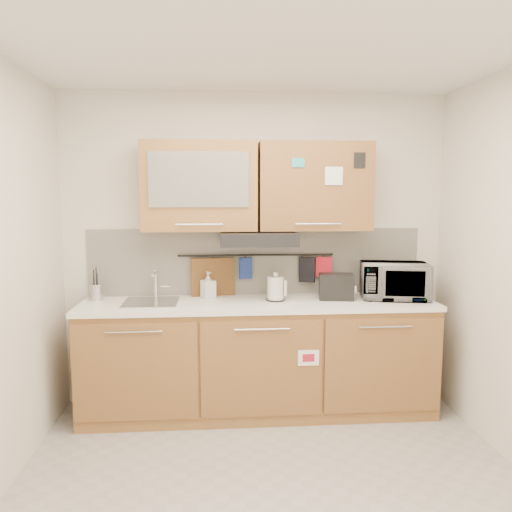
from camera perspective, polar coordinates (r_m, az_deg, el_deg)
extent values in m
plane|color=#9E9993|center=(3.24, 2.19, -26.00)|extent=(3.20, 3.20, 0.00)
plane|color=white|center=(2.84, 2.47, 24.06)|extent=(3.20, 3.20, 0.00)
plane|color=silver|center=(4.24, -0.03, 0.72)|extent=(3.20, 0.00, 3.20)
cube|color=#A9773C|center=(4.13, 0.29, -11.69)|extent=(2.80, 0.60, 0.88)
cube|color=black|center=(4.27, 0.28, -16.64)|extent=(2.80, 0.54, 0.10)
cube|color=brown|center=(3.86, -13.61, -12.77)|extent=(0.91, 0.02, 0.74)
cylinder|color=silver|center=(3.75, -13.81, -8.44)|extent=(0.41, 0.01, 0.01)
cube|color=brown|center=(3.83, 0.68, -12.76)|extent=(0.91, 0.02, 0.74)
cylinder|color=silver|center=(3.71, 0.72, -8.39)|extent=(0.41, 0.01, 0.01)
cube|color=brown|center=(4.02, 14.37, -12.03)|extent=(0.91, 0.02, 0.74)
cylinder|color=silver|center=(3.90, 14.63, -7.84)|extent=(0.41, 0.01, 0.01)
cube|color=white|center=(4.00, 0.30, -5.48)|extent=(2.82, 0.62, 0.04)
cube|color=silver|center=(4.24, -0.02, -0.64)|extent=(2.80, 0.02, 0.56)
cube|color=#A9773C|center=(4.03, -6.45, 7.90)|extent=(0.90, 0.35, 0.70)
cube|color=silver|center=(3.84, -6.56, 8.68)|extent=(0.76, 0.02, 0.42)
cube|color=brown|center=(4.10, 6.64, 7.88)|extent=(0.90, 0.35, 0.70)
cube|color=white|center=(3.95, 8.89, 9.04)|extent=(0.14, 0.00, 0.14)
cube|color=black|center=(3.98, 0.24, 2.04)|extent=(0.60, 0.46, 0.10)
cube|color=silver|center=(4.03, -11.91, -5.32)|extent=(0.42, 0.40, 0.03)
cylinder|color=silver|center=(4.16, -11.39, -3.17)|extent=(0.03, 0.03, 0.24)
cylinder|color=silver|center=(4.06, -11.56, -1.98)|extent=(0.02, 0.18, 0.02)
cylinder|color=black|center=(4.19, 0.02, 0.10)|extent=(1.30, 0.02, 0.02)
cylinder|color=silver|center=(4.22, -17.77, -3.95)|extent=(0.13, 0.13, 0.13)
cylinder|color=black|center=(4.23, -18.01, -3.16)|extent=(0.01, 0.01, 0.25)
cylinder|color=black|center=(4.20, -17.66, -3.39)|extent=(0.01, 0.01, 0.22)
cylinder|color=black|center=(4.23, -17.75, -3.02)|extent=(0.01, 0.01, 0.26)
cylinder|color=black|center=(4.20, -18.02, -3.58)|extent=(0.01, 0.01, 0.19)
cylinder|color=silver|center=(4.01, 2.24, -3.75)|extent=(0.17, 0.17, 0.19)
sphere|color=silver|center=(3.99, 2.25, -2.13)|extent=(0.04, 0.04, 0.04)
cube|color=silver|center=(3.99, 3.42, -3.69)|extent=(0.03, 0.03, 0.12)
cylinder|color=black|center=(4.02, 2.24, -5.00)|extent=(0.15, 0.15, 0.01)
cube|color=black|center=(4.10, 9.16, -3.48)|extent=(0.30, 0.21, 0.21)
cube|color=black|center=(4.08, 8.49, -2.14)|extent=(0.10, 0.13, 0.01)
cube|color=black|center=(4.09, 9.88, -2.15)|extent=(0.10, 0.13, 0.01)
imported|color=#999999|center=(4.23, 15.52, -2.75)|extent=(0.58, 0.45, 0.29)
imported|color=#999999|center=(4.12, -5.49, -3.31)|extent=(0.13, 0.14, 0.22)
cube|color=brown|center=(4.20, -4.91, -3.29)|extent=(0.36, 0.08, 0.45)
cube|color=navy|center=(4.19, -1.20, -1.42)|extent=(0.11, 0.05, 0.18)
cube|color=black|center=(4.25, 5.86, -1.56)|extent=(0.14, 0.08, 0.21)
cube|color=red|center=(4.27, 7.76, -1.24)|extent=(0.14, 0.06, 0.17)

